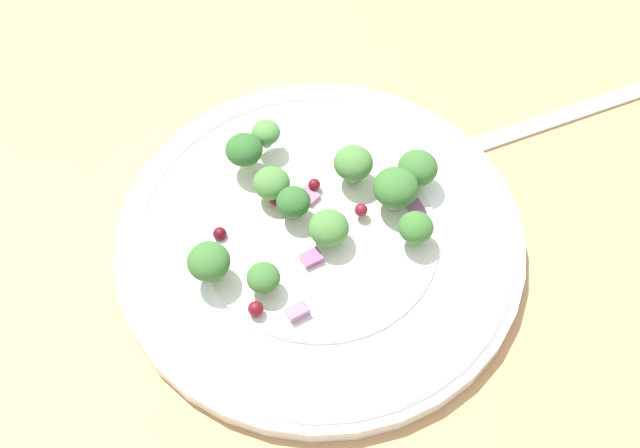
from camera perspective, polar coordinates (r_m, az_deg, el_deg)
ground_plane at (r=58.02cm, az=1.36°, el=-1.38°), size 180.00×180.00×2.00cm
plate at (r=56.03cm, az=0.00°, el=-1.03°), size 26.46×26.46×1.70cm
dressing_pool at (r=55.66cm, az=0.00°, el=-0.79°), size 15.35×15.35×0.20cm
broccoli_floret_0 at (r=54.15cm, az=0.71°, el=-0.38°), size 2.56×2.56×2.59cm
broccoli_floret_1 at (r=52.88cm, az=-7.34°, el=-2.50°), size 2.66×2.66×2.69cm
broccoli_floret_2 at (r=57.51cm, az=-4.75°, el=5.14°), size 2.49×2.49×2.52cm
broccoli_floret_3 at (r=55.61cm, az=5.01°, el=2.36°), size 2.95×2.95×2.99cm
broccoli_floret_4 at (r=56.99cm, az=6.45°, el=3.66°), size 2.64×2.64×2.68cm
broccoli_floret_5 at (r=52.56cm, az=-3.75°, el=-3.58°), size 2.07×2.07×2.09cm
broccoli_floret_6 at (r=56.71cm, az=2.20°, el=4.00°), size 2.60×2.60×2.64cm
broccoli_floret_7 at (r=55.15cm, az=-1.76°, el=1.44°), size 2.21×2.21×2.23cm
broccoli_floret_8 at (r=56.18cm, az=-3.21°, el=2.68°), size 2.41×2.41×2.44cm
broccoli_floret_9 at (r=54.35cm, az=6.33°, el=-0.25°), size 2.23×2.23×2.26cm
broccoli_floret_10 at (r=58.42cm, az=-3.59°, el=6.01°), size 1.95×1.95×1.98cm
cranberry_0 at (r=57.14cm, az=-0.39°, el=2.62°), size 0.82×0.82×0.82cm
cranberry_1 at (r=56.53cm, az=-2.99°, el=1.62°), size 0.79×0.79×0.79cm
cranberry_2 at (r=55.35cm, az=0.19°, el=-0.07°), size 0.77×0.77×0.77cm
cranberry_3 at (r=55.79cm, az=2.72°, el=0.93°), size 0.86×0.86×0.86cm
cranberry_4 at (r=52.41cm, az=-4.26°, el=-5.59°), size 0.96×0.96×0.96cm
cranberry_5 at (r=55.66cm, az=-6.62°, el=-0.65°), size 0.90×0.90×0.90cm
onion_bit_0 at (r=57.09cm, az=-0.78°, el=1.85°), size 1.41×1.16×0.49cm
onion_bit_1 at (r=52.34cm, az=-1.49°, el=-5.76°), size 1.27×1.55×0.49cm
onion_bit_2 at (r=54.38cm, az=-7.31°, el=-2.96°), size 1.18×1.04×0.41cm
onion_bit_3 at (r=54.13cm, az=-0.18°, el=-2.47°), size 1.44×1.58×0.33cm
onion_bit_4 at (r=56.98cm, az=6.33°, el=1.04°), size 1.52×1.43×0.32cm
fork at (r=63.91cm, az=13.24°, el=6.11°), size 11.27×16.79×0.50cm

